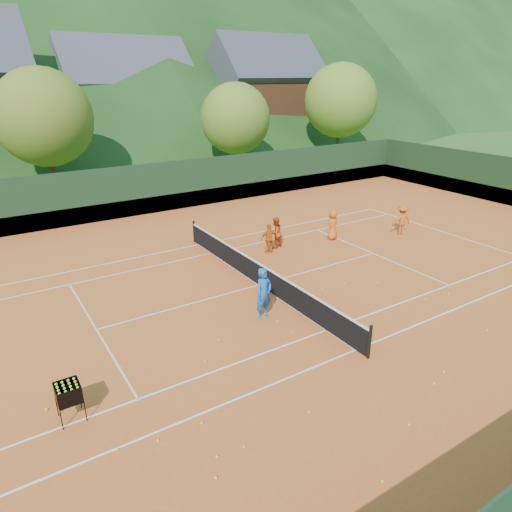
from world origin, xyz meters
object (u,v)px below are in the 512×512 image
coach (264,294)px  student_c (333,225)px  chalet_right (264,100)px  chalet_mid (127,104)px  tennis_net (259,274)px  student_d (402,220)px  student_a (275,233)px  ball_hopper (68,393)px  student_b (269,238)px

coach → student_c: bearing=21.2°
coach → chalet_right: 38.91m
chalet_mid → tennis_net: bearing=-100.0°
coach → student_d: coach is taller
student_c → tennis_net: student_c is taller
student_d → chalet_mid: size_ratio=0.12×
student_c → coach: bearing=16.6°
student_d → chalet_right: bearing=-94.4°
student_c → tennis_net: (-6.08, -2.56, -0.27)m
student_c → student_a: bearing=-27.0°
tennis_net → student_a: bearing=46.7°
coach → student_a: 6.87m
tennis_net → student_c: bearing=22.8°
tennis_net → ball_hopper: 8.90m
student_b → chalet_right: chalet_right is taller
tennis_net → chalet_right: bearing=56.3°
student_a → student_b: size_ratio=1.07×
coach → chalet_mid: bearing=66.5°
student_b → student_d: bearing=179.0°
tennis_net → coach: bearing=-119.3°
coach → student_a: bearing=39.8°
chalet_right → coach: bearing=-123.4°
student_d → chalet_mid: (-3.67, 32.75, 4.19)m
student_b → student_d: 7.50m
student_d → tennis_net: student_d is taller
student_a → student_c: 3.18m
coach → student_d: 11.51m
student_c → ball_hopper: 15.49m
student_a → chalet_mid: (3.05, 30.87, 4.21)m
coach → ball_hopper: bearing=-178.3°
student_a → chalet_right: (17.05, 26.87, 4.47)m
student_d → student_b: bearing=4.1°
student_a → chalet_right: chalet_right is taller
student_a → chalet_mid: size_ratio=0.12×
chalet_right → student_c: bearing=-116.9°
coach → student_a: (4.23, 5.41, -0.16)m
tennis_net → chalet_right: chalet_right is taller
student_b → chalet_mid: size_ratio=0.11×
student_a → ball_hopper: 13.01m
student_a → ball_hopper: size_ratio=1.53×
ball_hopper → student_a: bearing=32.9°
student_a → student_b: student_a is taller
student_d → ball_hopper: 18.40m
student_c → student_d: bearing=143.3°
tennis_net → student_d: bearing=7.4°
student_a → tennis_net: 4.31m
student_a → chalet_mid: chalet_mid is taller
student_b → student_d: (7.35, -1.46, 0.07)m
coach → ball_hopper: 6.91m
chalet_mid → student_a: bearing=-95.6°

